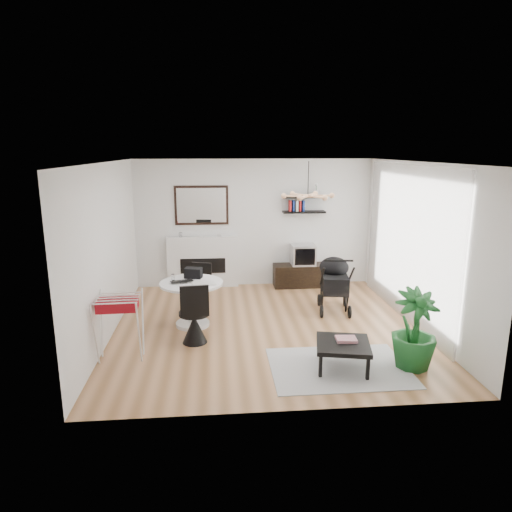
{
  "coord_description": "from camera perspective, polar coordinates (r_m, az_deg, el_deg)",
  "views": [
    {
      "loc": [
        -0.82,
        -7.08,
        2.9
      ],
      "look_at": [
        -0.14,
        0.4,
        1.13
      ],
      "focal_mm": 32.0,
      "sensor_mm": 36.0,
      "label": 1
    }
  ],
  "objects": [
    {
      "name": "crt_tv",
      "position": [
        9.77,
        5.9,
        0.17
      ],
      "size": [
        0.5,
        0.44,
        0.44
      ],
      "color": "silver",
      "rests_on": "tv_console"
    },
    {
      "name": "stroller",
      "position": [
        8.45,
        9.75,
        -3.67
      ],
      "size": [
        0.67,
        0.94,
        1.09
      ],
      "rotation": [
        0.0,
        0.0,
        -0.15
      ],
      "color": "black",
      "rests_on": "floor"
    },
    {
      "name": "drinking_glass",
      "position": [
        7.74,
        -10.33,
        -2.62
      ],
      "size": [
        0.06,
        0.06,
        0.1
      ],
      "primitive_type": "cylinder",
      "color": "white",
      "rests_on": "dining_table"
    },
    {
      "name": "rug",
      "position": [
        6.47,
        10.31,
        -13.54
      ],
      "size": [
        1.85,
        1.34,
        0.01
      ],
      "primitive_type": "cube",
      "color": "#AAAAAA",
      "rests_on": "floor"
    },
    {
      "name": "newspaper",
      "position": [
        7.47,
        -6.62,
        -3.43
      ],
      "size": [
        0.43,
        0.39,
        0.01
      ],
      "primitive_type": "cube",
      "rotation": [
        0.0,
        0.0,
        0.27
      ],
      "color": "silver",
      "rests_on": "dining_table"
    },
    {
      "name": "dining_table",
      "position": [
        7.67,
        -8.02,
        -5.1
      ],
      "size": [
        1.04,
        1.04,
        0.76
      ],
      "color": "white",
      "rests_on": "floor"
    },
    {
      "name": "fireplace",
      "position": [
        9.76,
        -6.67,
        0.05
      ],
      "size": [
        1.5,
        0.17,
        2.16
      ],
      "color": "white",
      "rests_on": "floor"
    },
    {
      "name": "ceiling",
      "position": [
        7.13,
        1.47,
        11.65
      ],
      "size": [
        5.0,
        5.0,
        0.0
      ],
      "primitive_type": "plane",
      "color": "white",
      "rests_on": "wall_back"
    },
    {
      "name": "wall_back",
      "position": [
        9.74,
        -0.26,
        4.1
      ],
      "size": [
        5.0,
        0.0,
        5.0
      ],
      "primitive_type": "plane",
      "rotation": [
        1.57,
        0.0,
        0.0
      ],
      "color": "white",
      "rests_on": "floor"
    },
    {
      "name": "coffee_table",
      "position": [
        6.33,
        10.83,
        -10.92
      ],
      "size": [
        0.83,
        0.83,
        0.36
      ],
      "rotation": [
        0.0,
        0.0,
        -0.21
      ],
      "color": "black",
      "rests_on": "rug"
    },
    {
      "name": "wall_left",
      "position": [
        7.44,
        -18.09,
        0.57
      ],
      "size": [
        0.0,
        5.0,
        5.0
      ],
      "primitive_type": "plane",
      "rotation": [
        1.57,
        0.0,
        1.57
      ],
      "color": "white",
      "rests_on": "floor"
    },
    {
      "name": "chair_near",
      "position": [
        7.06,
        -7.7,
        -8.43
      ],
      "size": [
        0.46,
        0.48,
        0.97
      ],
      "rotation": [
        0.0,
        0.0,
        3.25
      ],
      "color": "black",
      "rests_on": "floor"
    },
    {
      "name": "pendant_lamp",
      "position": [
        7.57,
        6.5,
        7.49
      ],
      "size": [
        0.9,
        0.9,
        0.1
      ],
      "primitive_type": null,
      "color": "#DFA475",
      "rests_on": "ceiling"
    },
    {
      "name": "wall_right",
      "position": [
        7.97,
        19.58,
        1.27
      ],
      "size": [
        0.0,
        5.0,
        5.0
      ],
      "primitive_type": "plane",
      "rotation": [
        1.57,
        0.0,
        -1.57
      ],
      "color": "white",
      "rests_on": "floor"
    },
    {
      "name": "magazines",
      "position": [
        6.37,
        11.21,
        -10.18
      ],
      "size": [
        0.29,
        0.23,
        0.04
      ],
      "primitive_type": "cube",
      "rotation": [
        0.0,
        0.0,
        -0.08
      ],
      "color": "#B62D43",
      "rests_on": "coffee_table"
    },
    {
      "name": "sheer_curtain",
      "position": [
        8.11,
        18.35,
        1.56
      ],
      "size": [
        0.04,
        3.6,
        2.6
      ],
      "primitive_type": "cube",
      "color": "white",
      "rests_on": "wall_right"
    },
    {
      "name": "drying_rack",
      "position": [
        6.69,
        -16.67,
        -8.46
      ],
      "size": [
        0.64,
        0.6,
        0.93
      ],
      "rotation": [
        0.0,
        0.0,
        0.04
      ],
      "color": "white",
      "rests_on": "floor"
    },
    {
      "name": "chair_far",
      "position": [
        8.42,
        -7.09,
        -5.03
      ],
      "size": [
        0.45,
        0.46,
        0.87
      ],
      "rotation": [
        0.0,
        0.0,
        -0.3
      ],
      "color": "black",
      "rests_on": "floor"
    },
    {
      "name": "floor",
      "position": [
        7.69,
        1.35,
        -8.89
      ],
      "size": [
        5.0,
        5.0,
        0.0
      ],
      "primitive_type": "plane",
      "color": "#936338",
      "rests_on": "ground"
    },
    {
      "name": "tv_console",
      "position": [
        9.89,
        5.94,
        -2.41
      ],
      "size": [
        1.28,
        0.45,
        0.48
      ],
      "primitive_type": "cube",
      "color": "black",
      "rests_on": "floor"
    },
    {
      "name": "black_bag",
      "position": [
        7.81,
        -7.84,
        -2.11
      ],
      "size": [
        0.32,
        0.24,
        0.17
      ],
      "primitive_type": "cube",
      "rotation": [
        0.0,
        0.0,
        -0.25
      ],
      "color": "black",
      "rests_on": "dining_table"
    },
    {
      "name": "shelf_upper",
      "position": [
        9.68,
        6.06,
        7.38
      ],
      "size": [
        0.9,
        0.25,
        0.04
      ],
      "primitive_type": "cube",
      "color": "black",
      "rests_on": "wall_back"
    },
    {
      "name": "potted_plant",
      "position": [
        6.52,
        19.16,
        -8.67
      ],
      "size": [
        0.7,
        0.7,
        1.09
      ],
      "primitive_type": "imported",
      "rotation": [
        0.0,
        0.0,
        0.17
      ],
      "color": "#195720",
      "rests_on": "floor"
    },
    {
      "name": "laptop",
      "position": [
        7.53,
        -9.16,
        -3.3
      ],
      "size": [
        0.42,
        0.34,
        0.03
      ],
      "primitive_type": "imported",
      "rotation": [
        0.0,
        0.0,
        0.31
      ],
      "color": "black",
      "rests_on": "dining_table"
    },
    {
      "name": "shelf_lower",
      "position": [
        9.72,
        6.01,
        5.5
      ],
      "size": [
        0.9,
        0.25,
        0.04
      ],
      "primitive_type": "cube",
      "color": "black",
      "rests_on": "wall_back"
    }
  ]
}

